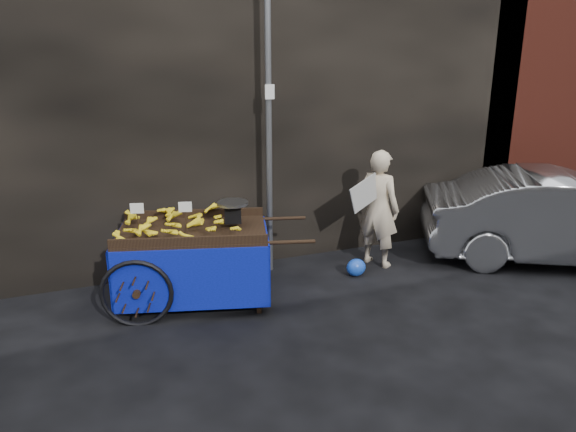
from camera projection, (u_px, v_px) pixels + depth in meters
name	position (u px, v px, depth m)	size (l,w,h in m)	color
ground	(283.00, 315.00, 6.46)	(80.00, 80.00, 0.00)	black
building_wall	(245.00, 76.00, 8.14)	(13.50, 2.00, 5.00)	black
street_pole	(269.00, 123.00, 7.10)	(0.12, 0.10, 4.00)	slate
banana_cart	(188.00, 237.00, 6.60)	(2.58, 1.65, 1.30)	black
vendor	(379.00, 208.00, 7.65)	(0.89, 0.71, 1.63)	beige
plastic_bag	(356.00, 267.00, 7.47)	(0.26, 0.21, 0.24)	blue
parked_car	(565.00, 218.00, 7.85)	(1.34, 3.83, 1.26)	#B7B9BF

